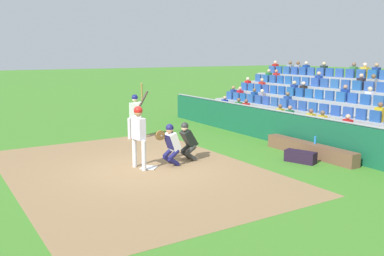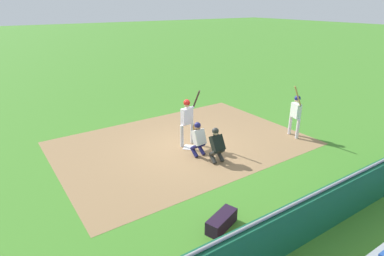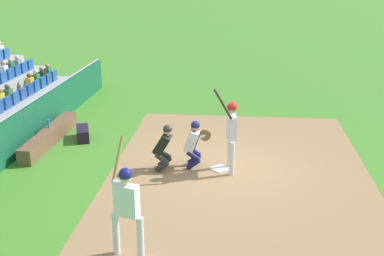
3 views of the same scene
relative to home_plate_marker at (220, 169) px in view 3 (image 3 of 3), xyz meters
The scene contains 11 objects.
ground_plane 0.02m from the home_plate_marker, ahead, with size 160.00×160.00×0.00m, color #428229.
infield_dirt_patch 0.50m from the home_plate_marker, 90.00° to the left, with size 9.54×6.68×0.01m, color #95734C.
home_plate_marker is the anchor object (origin of this frame).
batter_at_plate 1.19m from the home_plate_marker, 73.05° to the left, with size 0.66×0.61×2.27m.
catcher_crouching 1.00m from the home_plate_marker, 95.61° to the right, with size 0.48×0.73×1.30m.
home_plate_umpire 1.61m from the home_plate_marker, 82.43° to the right, with size 0.48×0.52×1.26m.
dugout_wall 5.79m from the home_plate_marker, 90.00° to the right, with size 16.72×0.24×1.26m.
dugout_bench 5.40m from the home_plate_marker, 105.04° to the right, with size 3.67×0.40×0.44m, color brown.
water_bottle_on_bench 5.53m from the home_plate_marker, 106.40° to the right, with size 0.07×0.07×0.25m, color blue.
equipment_duffel_bag 4.72m from the home_plate_marker, 113.06° to the right, with size 0.96×0.36×0.37m, color black.
on_deck_batter 4.62m from the home_plate_marker, 18.78° to the right, with size 0.60×0.64×2.24m.
Camera 3 is at (12.16, 0.66, 5.23)m, focal length 46.84 mm.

